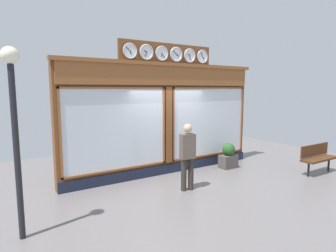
% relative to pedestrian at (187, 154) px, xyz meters
% --- Properties ---
extents(ground_plane, '(14.00, 14.00, 0.00)m').
position_rel_pedestrian_xyz_m(ground_plane, '(-0.37, 1.31, -0.93)').
color(ground_plane, slate).
extents(shop_facade, '(6.54, 0.42, 3.85)m').
position_rel_pedestrian_xyz_m(shop_facade, '(-0.37, -1.61, 0.76)').
color(shop_facade, brown).
rests_on(shop_facade, ground_plane).
extents(pedestrian, '(0.39, 0.27, 1.69)m').
position_rel_pedestrian_xyz_m(pedestrian, '(0.00, 0.00, 0.00)').
color(pedestrian, '#312A24').
rests_on(pedestrian, ground_plane).
extents(street_lamp, '(0.28, 0.28, 3.21)m').
position_rel_pedestrian_xyz_m(street_lamp, '(3.76, 0.35, 1.22)').
color(street_lamp, black).
rests_on(street_lamp, ground_plane).
extents(planter_box, '(0.56, 0.36, 0.42)m').
position_rel_pedestrian_xyz_m(planter_box, '(-2.33, -0.91, -0.72)').
color(planter_box, '#4C4742').
rests_on(planter_box, ground_plane).
extents(planter_shrub, '(0.40, 0.40, 0.40)m').
position_rel_pedestrian_xyz_m(planter_shrub, '(-2.33, -0.91, -0.31)').
color(planter_shrub, '#285623').
rests_on(planter_shrub, planter_box).
extents(street_bench, '(1.40, 0.40, 0.87)m').
position_rel_pedestrian_xyz_m(street_bench, '(-4.20, 0.96, -0.41)').
color(street_bench, '#4C2B16').
rests_on(street_bench, ground_plane).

